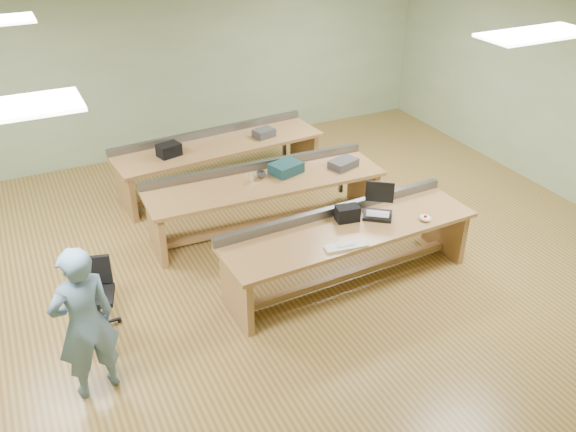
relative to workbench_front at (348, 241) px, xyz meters
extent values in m
plane|color=olive|center=(-0.91, 0.77, -0.56)|extent=(10.00, 10.00, 0.00)
plane|color=silver|center=(-0.91, 0.77, 2.44)|extent=(10.00, 10.00, 0.00)
cube|color=#98AD83|center=(-0.91, 4.77, 0.94)|extent=(10.00, 0.04, 3.00)
cube|color=#98AD83|center=(-0.91, -3.23, 0.94)|extent=(10.00, 0.04, 3.00)
cube|color=#98AD83|center=(4.09, 0.77, 0.94)|extent=(0.04, 8.00, 3.00)
cube|color=white|center=(1.59, -0.73, 2.41)|extent=(1.20, 0.50, 0.03)
cube|color=olive|center=(0.00, -0.04, 0.16)|extent=(3.17, 0.96, 0.05)
cube|color=olive|center=(-1.47, -0.10, -0.21)|extent=(0.11, 0.74, 0.70)
cube|color=olive|center=(1.47, 0.02, -0.21)|extent=(0.11, 0.74, 0.70)
cube|color=olive|center=(0.00, -0.04, -0.46)|extent=(2.85, 0.21, 0.08)
cube|color=#595C61|center=(-0.01, 0.34, 0.24)|extent=(3.15, 0.20, 0.11)
cube|color=olive|center=(-0.38, 1.53, 0.16)|extent=(3.28, 0.99, 0.05)
cube|color=olive|center=(-1.91, 1.59, -0.21)|extent=(0.11, 0.77, 0.70)
cube|color=olive|center=(1.14, 1.47, -0.21)|extent=(0.11, 0.77, 0.70)
cube|color=olive|center=(-0.38, 1.53, -0.46)|extent=(2.96, 0.21, 0.08)
cube|color=#595C61|center=(-0.37, 1.92, 0.24)|extent=(3.25, 0.20, 0.11)
cube|color=olive|center=(-0.51, 2.97, 0.16)|extent=(3.28, 1.10, 0.05)
cube|color=olive|center=(-2.01, 2.86, -0.21)|extent=(0.14, 0.76, 0.70)
cube|color=olive|center=(1.00, 3.09, -0.21)|extent=(0.14, 0.76, 0.70)
cube|color=olive|center=(-0.51, 2.97, -0.46)|extent=(2.92, 0.32, 0.08)
cube|color=#595C61|center=(-0.54, 3.36, 0.24)|extent=(3.22, 0.33, 0.11)
imported|color=#6888AA|center=(-3.09, -0.49, 0.25)|extent=(0.66, 0.51, 1.62)
cube|color=black|center=(0.44, 0.06, 0.21)|extent=(0.44, 0.43, 0.04)
cube|color=black|center=(0.52, 0.17, 0.46)|extent=(0.28, 0.22, 0.27)
cube|color=beige|center=(-0.25, -0.35, 0.20)|extent=(0.50, 0.22, 0.03)
ellipsoid|color=white|center=(0.90, -0.26, 0.22)|extent=(0.16, 0.17, 0.07)
cube|color=black|center=(0.06, 0.15, 0.28)|extent=(0.30, 0.22, 0.19)
cylinder|color=black|center=(-2.89, 0.41, -0.36)|extent=(0.05, 0.05, 0.40)
cube|color=black|center=(-2.89, 0.41, -0.14)|extent=(0.47, 0.47, 0.05)
cube|color=black|center=(-2.84, 0.59, 0.08)|extent=(0.37, 0.14, 0.35)
cylinder|color=black|center=(-2.89, 0.41, -0.54)|extent=(0.54, 0.54, 0.05)
cube|color=#13373D|center=(-0.03, 1.64, 0.26)|extent=(0.49, 0.42, 0.15)
cube|color=#373739|center=(0.77, 1.45, 0.24)|extent=(0.45, 0.36, 0.11)
imported|color=#373739|center=(-0.40, 1.64, 0.24)|extent=(0.16, 0.16, 0.10)
cylinder|color=white|center=(-0.55, 1.60, 0.25)|extent=(0.07, 0.07, 0.12)
cube|color=black|center=(-1.31, 2.89, 0.28)|extent=(0.37, 0.30, 0.18)
cube|color=#373739|center=(0.22, 2.94, 0.25)|extent=(0.36, 0.30, 0.12)
camera|label=1|loc=(-3.31, -5.18, 3.86)|focal=38.00mm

